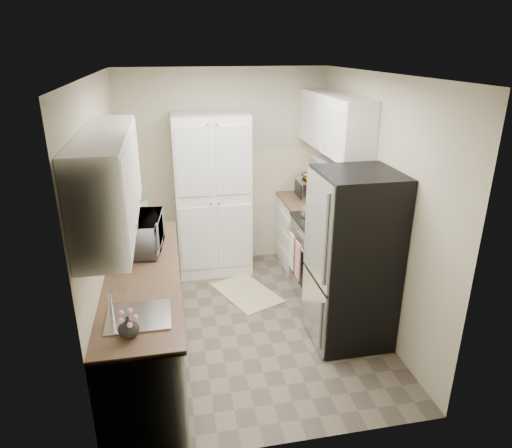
% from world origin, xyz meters
% --- Properties ---
extents(ground, '(3.20, 3.20, 0.00)m').
position_xyz_m(ground, '(0.00, 0.00, 0.00)').
color(ground, '#665B4C').
rests_on(ground, ground).
extents(room_shell, '(2.64, 3.24, 2.52)m').
position_xyz_m(room_shell, '(-0.02, -0.01, 1.63)').
color(room_shell, beige).
rests_on(room_shell, ground).
extents(pantry_cabinet, '(0.90, 0.55, 2.00)m').
position_xyz_m(pantry_cabinet, '(-0.20, 1.32, 1.00)').
color(pantry_cabinet, white).
rests_on(pantry_cabinet, ground).
extents(base_cabinet_left, '(0.60, 2.30, 0.88)m').
position_xyz_m(base_cabinet_left, '(-0.99, -0.43, 0.44)').
color(base_cabinet_left, white).
rests_on(base_cabinet_left, ground).
extents(countertop_left, '(0.63, 2.33, 0.04)m').
position_xyz_m(countertop_left, '(-0.99, -0.43, 0.90)').
color(countertop_left, brown).
rests_on(countertop_left, base_cabinet_left).
extents(base_cabinet_right, '(0.60, 0.80, 0.88)m').
position_xyz_m(base_cabinet_right, '(0.99, 1.19, 0.44)').
color(base_cabinet_right, white).
rests_on(base_cabinet_right, ground).
extents(countertop_right, '(0.63, 0.83, 0.04)m').
position_xyz_m(countertop_right, '(0.99, 1.19, 0.90)').
color(countertop_right, brown).
rests_on(countertop_right, base_cabinet_right).
extents(electric_range, '(0.71, 0.78, 1.13)m').
position_xyz_m(electric_range, '(0.97, 0.39, 0.48)').
color(electric_range, '#B7B7BC').
rests_on(electric_range, ground).
extents(refrigerator, '(0.70, 0.72, 1.70)m').
position_xyz_m(refrigerator, '(0.94, -0.41, 0.85)').
color(refrigerator, '#B7B7BC').
rests_on(refrigerator, ground).
extents(microwave, '(0.46, 0.63, 0.33)m').
position_xyz_m(microwave, '(-1.02, 0.04, 1.08)').
color(microwave, silver).
rests_on(microwave, countertop_left).
extents(wine_bottle, '(0.09, 0.09, 0.34)m').
position_xyz_m(wine_bottle, '(-1.13, 0.33, 1.09)').
color(wine_bottle, black).
rests_on(wine_bottle, countertop_left).
extents(flower_vase, '(0.17, 0.17, 0.15)m').
position_xyz_m(flower_vase, '(-1.04, -1.37, 0.99)').
color(flower_vase, white).
rests_on(flower_vase, countertop_left).
extents(cutting_board, '(0.06, 0.24, 0.30)m').
position_xyz_m(cutting_board, '(-0.97, 0.53, 1.07)').
color(cutting_board, '#4C9539').
rests_on(cutting_board, countertop_left).
extents(toaster_oven, '(0.35, 0.43, 0.25)m').
position_xyz_m(toaster_oven, '(1.04, 1.23, 1.04)').
color(toaster_oven, '#A7A7AB').
rests_on(toaster_oven, countertop_right).
extents(fruit_basket, '(0.32, 0.32, 0.10)m').
position_xyz_m(fruit_basket, '(1.03, 1.24, 1.22)').
color(fruit_basket, orange).
rests_on(fruit_basket, toaster_oven).
extents(kitchen_mat, '(0.81, 0.97, 0.01)m').
position_xyz_m(kitchen_mat, '(0.10, 0.61, 0.01)').
color(kitchen_mat, beige).
rests_on(kitchen_mat, ground).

